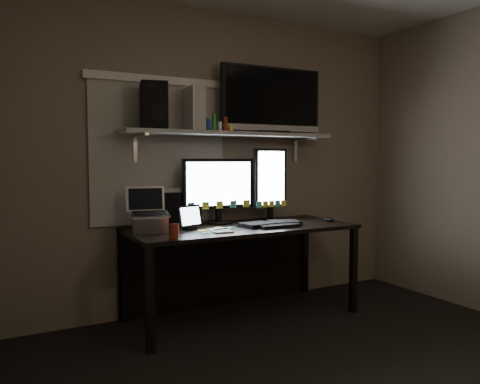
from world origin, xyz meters
TOP-DOWN VIEW (x-y plane):
  - back_wall at (0.00, 1.80)m, footprint 3.60×0.00m
  - window_blinds at (-0.55, 1.79)m, footprint 1.10×0.02m
  - desk at (0.00, 1.55)m, footprint 1.80×0.75m
  - wall_shelf at (0.00, 1.62)m, footprint 1.80×0.35m
  - monitor_landscape at (-0.10, 1.63)m, footprint 0.63×0.07m
  - monitor_portrait at (0.38, 1.61)m, footprint 0.32×0.07m
  - keyboard at (0.22, 1.35)m, footprint 0.51×0.21m
  - mouse at (0.79, 1.32)m, footprint 0.08×0.11m
  - notepad at (-0.27, 1.26)m, footprint 0.16×0.21m
  - tablet at (-0.43, 1.45)m, footprint 0.23×0.15m
  - file_sorter at (-0.53, 1.70)m, footprint 0.25×0.16m
  - laptop at (-0.73, 1.50)m, footprint 0.32×0.28m
  - cup at (-0.67, 1.15)m, footprint 0.07×0.07m
  - sticky_notes at (-0.25, 1.35)m, footprint 0.32×0.24m
  - tv at (0.39, 1.62)m, footprint 0.93×0.20m
  - game_console at (-0.33, 1.63)m, footprint 0.11×0.29m
  - speaker at (-0.65, 1.61)m, footprint 0.24×0.27m
  - bottles at (-0.16, 1.54)m, footprint 0.20×0.07m

SIDE VIEW (x-z plane):
  - desk at x=0.00m, z-range 0.19..0.92m
  - sticky_notes at x=-0.25m, z-range 0.73..0.73m
  - notepad at x=-0.27m, z-range 0.73..0.74m
  - keyboard at x=0.22m, z-range 0.73..0.76m
  - mouse at x=0.79m, z-range 0.73..0.77m
  - cup at x=-0.67m, z-range 0.73..0.83m
  - tablet at x=-0.43m, z-range 0.73..0.92m
  - file_sorter at x=-0.53m, z-range 0.73..1.02m
  - laptop at x=-0.73m, z-range 0.73..1.05m
  - monitor_landscape at x=-0.10m, z-range 0.73..1.28m
  - monitor_portrait at x=0.38m, z-range 0.73..1.36m
  - back_wall at x=0.00m, z-range -0.55..3.05m
  - window_blinds at x=-0.55m, z-range 0.75..1.85m
  - wall_shelf at x=0.00m, z-range 1.45..1.48m
  - bottles at x=-0.16m, z-range 1.48..1.61m
  - game_console at x=-0.33m, z-range 1.48..1.82m
  - speaker at x=-0.65m, z-range 1.48..1.83m
  - tv at x=0.39m, z-range 1.48..2.04m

